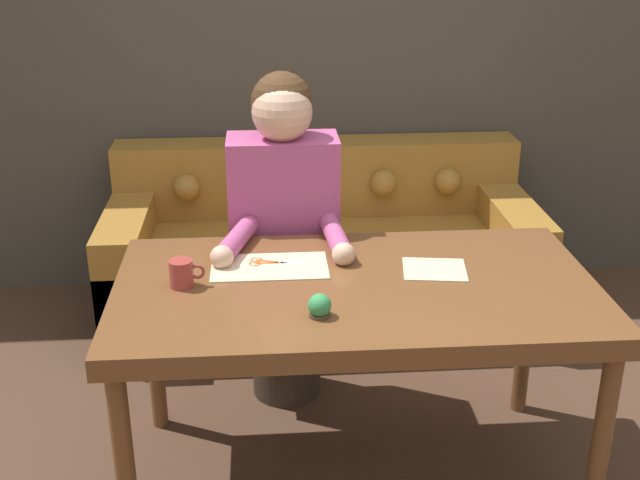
# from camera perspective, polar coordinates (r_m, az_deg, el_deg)

# --- Properties ---
(wall_back) EXTENTS (8.00, 0.06, 2.60)m
(wall_back) POSITION_cam_1_polar(r_m,az_deg,el_deg) (4.06, 0.92, 14.39)
(wall_back) COLOR #474238
(wall_back) RESTS_ON ground_plane
(dining_table) EXTENTS (1.55, 0.85, 0.76)m
(dining_table) POSITION_cam_1_polar(r_m,az_deg,el_deg) (2.61, 2.54, -4.49)
(dining_table) COLOR brown
(dining_table) RESTS_ON ground_plane
(couch) EXTENTS (2.00, 0.88, 0.81)m
(couch) POSITION_cam_1_polar(r_m,az_deg,el_deg) (3.90, 0.07, -1.33)
(couch) COLOR olive
(couch) RESTS_ON ground_plane
(person) EXTENTS (0.49, 0.60, 1.33)m
(person) POSITION_cam_1_polar(r_m,az_deg,el_deg) (3.10, -2.56, 0.13)
(person) COLOR #33281E
(person) RESTS_ON ground_plane
(pattern_paper_main) EXTENTS (0.39, 0.22, 0.00)m
(pattern_paper_main) POSITION_cam_1_polar(r_m,az_deg,el_deg) (2.69, -3.61, -1.91)
(pattern_paper_main) COLOR beige
(pattern_paper_main) RESTS_ON dining_table
(pattern_paper_offcut) EXTENTS (0.23, 0.21, 0.00)m
(pattern_paper_offcut) POSITION_cam_1_polar(r_m,az_deg,el_deg) (2.69, 8.15, -2.08)
(pattern_paper_offcut) COLOR beige
(pattern_paper_offcut) RESTS_ON dining_table
(scissors) EXTENTS (0.23, 0.10, 0.01)m
(scissors) POSITION_cam_1_polar(r_m,az_deg,el_deg) (2.72, -3.52, -1.63)
(scissors) COLOR silver
(scissors) RESTS_ON dining_table
(mug) EXTENTS (0.11, 0.08, 0.09)m
(mug) POSITION_cam_1_polar(r_m,az_deg,el_deg) (2.57, -9.78, -2.35)
(mug) COLOR #9E3833
(mug) RESTS_ON dining_table
(pin_cushion) EXTENTS (0.07, 0.07, 0.07)m
(pin_cushion) POSITION_cam_1_polar(r_m,az_deg,el_deg) (2.36, -0.02, -4.74)
(pin_cushion) COLOR #4C3828
(pin_cushion) RESTS_ON dining_table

